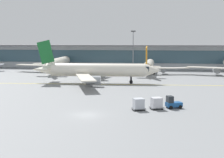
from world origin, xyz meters
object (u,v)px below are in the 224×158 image
at_px(taxiing_regional_jet, 97,70).
at_px(cargo_dolly_trailing, 139,104).
at_px(baggage_tug, 173,103).
at_px(gate_airplane_2, 149,65).
at_px(apron_light_mast_1, 133,48).
at_px(cargo_dolly_lead, 156,103).
at_px(gate_airplane_1, 59,63).

xyz_separation_m(taxiing_regional_jet, cargo_dolly_trailing, (13.01, -29.55, -2.39)).
distance_m(taxiing_regional_jet, baggage_tug, 33.07).
bearing_deg(cargo_dolly_trailing, gate_airplane_2, 67.56).
bearing_deg(cargo_dolly_trailing, apron_light_mast_1, 72.95).
xyz_separation_m(baggage_tug, apron_light_mast_1, (-12.07, 66.46, 7.38)).
distance_m(cargo_dolly_lead, apron_light_mast_1, 68.60).
height_order(gate_airplane_2, cargo_dolly_lead, gate_airplane_2).
bearing_deg(apron_light_mast_1, gate_airplane_1, -155.29).
bearing_deg(gate_airplane_1, baggage_tug, -149.82).
bearing_deg(gate_airplane_1, gate_airplane_2, -97.69).
height_order(baggage_tug, cargo_dolly_trailing, baggage_tug).
distance_m(taxiing_regional_jet, cargo_dolly_lead, 32.59).
bearing_deg(taxiing_regional_jet, apron_light_mast_1, 76.22).
bearing_deg(apron_light_mast_1, gate_airplane_2, -64.54).
bearing_deg(cargo_dolly_lead, taxiing_regional_jet, 96.81).
bearing_deg(gate_airplane_2, apron_light_mast_1, 27.21).
xyz_separation_m(taxiing_regional_jet, baggage_tug, (18.57, -27.25, -2.55)).
height_order(gate_airplane_1, taxiing_regional_jet, taxiing_regional_jet).
distance_m(gate_airplane_1, taxiing_regional_jet, 33.56).
distance_m(gate_airplane_2, apron_light_mast_1, 16.01).
relative_size(gate_airplane_1, gate_airplane_2, 1.15).
bearing_deg(gate_airplane_2, baggage_tug, -172.22).
bearing_deg(apron_light_mast_1, cargo_dolly_lead, -82.09).
bearing_deg(cargo_dolly_lead, baggage_tug, -0.00).
relative_size(baggage_tug, cargo_dolly_trailing, 1.15).
xyz_separation_m(gate_airplane_1, apron_light_mast_1, (26.23, 12.07, 4.94)).
bearing_deg(cargo_dolly_trailing, baggage_tug, -0.00).
height_order(gate_airplane_2, taxiing_regional_jet, taxiing_regional_jet).
bearing_deg(cargo_dolly_lead, gate_airplane_2, 70.63).
distance_m(gate_airplane_2, cargo_dolly_lead, 54.06).
bearing_deg(gate_airplane_1, cargo_dolly_lead, -152.28).
relative_size(gate_airplane_2, cargo_dolly_lead, 11.43).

